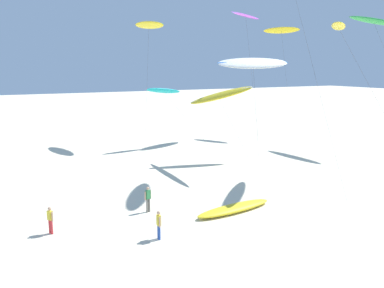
# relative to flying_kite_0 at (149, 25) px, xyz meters

# --- Properties ---
(flying_kite_0) EXTENTS (3.78, 7.56, 14.94)m
(flying_kite_0) POSITION_rel_flying_kite_0_xyz_m (0.00, 0.00, 0.00)
(flying_kite_0) COLOR yellow
(flying_kite_0) RESTS_ON ground
(flying_kite_1) EXTENTS (3.24, 5.87, 14.66)m
(flying_kite_1) POSITION_rel_flying_kite_0_xyz_m (18.05, -2.60, -0.07)
(flying_kite_1) COLOR yellow
(flying_kite_1) RESTS_ON ground
(flying_kite_2) EXTENTS (6.50, 6.51, 16.28)m
(flying_kite_2) POSITION_rel_flying_kite_0_xyz_m (12.26, -2.44, 1.51)
(flying_kite_2) COLOR purple
(flying_kite_2) RESTS_ON ground
(flying_kite_4) EXTENTS (5.16, 8.28, 7.27)m
(flying_kite_4) POSITION_rel_flying_kite_0_xyz_m (0.15, -3.71, -7.59)
(flying_kite_4) COLOR #19B2B7
(flying_kite_4) RESTS_ON ground
(flying_kite_6) EXTENTS (6.55, 9.66, 12.88)m
(flying_kite_6) POSITION_rel_flying_kite_0_xyz_m (7.03, -22.47, -1.77)
(flying_kite_6) COLOR yellow
(flying_kite_6) RESTS_ON ground
(flying_kite_9) EXTENTS (3.22, 13.55, 15.69)m
(flying_kite_9) POSITION_rel_flying_kite_0_xyz_m (21.27, -14.44, 0.17)
(flying_kite_9) COLOR green
(flying_kite_9) RESTS_ON ground
(flying_kite_10) EXTENTS (7.60, 3.95, 10.43)m
(flying_kite_10) POSITION_rel_flying_kite_0_xyz_m (5.92, -12.91, -4.54)
(flying_kite_10) COLOR white
(flying_kite_10) RESTS_ON ground
(flying_kite_11) EXTENTS (2.46, 10.90, 8.17)m
(flying_kite_11) POSITION_rel_flying_kite_0_xyz_m (0.74, -14.81, -7.52)
(flying_kite_11) COLOR yellow
(flying_kite_11) RESTS_ON ground
(grounded_kite_2) EXTENTS (5.96, 1.87, 0.43)m
(grounded_kite_2) POSITION_rel_flying_kite_0_xyz_m (-4.43, -25.29, -14.03)
(grounded_kite_2) COLOR yellow
(grounded_kite_2) RESTS_ON ground
(person_near_left) EXTENTS (0.24, 0.51, 1.63)m
(person_near_left) POSITION_rel_flying_kite_0_xyz_m (-10.49, -26.94, -13.36)
(person_near_left) COLOR #284CA3
(person_near_left) RESTS_ON ground
(person_mid_field) EXTENTS (0.50, 0.27, 1.71)m
(person_mid_field) POSITION_rel_flying_kite_0_xyz_m (-9.45, -22.74, -13.31)
(person_mid_field) COLOR slate
(person_mid_field) RESTS_ON ground
(person_far_watcher) EXTENTS (0.31, 0.46, 1.60)m
(person_far_watcher) POSITION_rel_flying_kite_0_xyz_m (-15.62, -23.39, -13.37)
(person_far_watcher) COLOR red
(person_far_watcher) RESTS_ON ground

